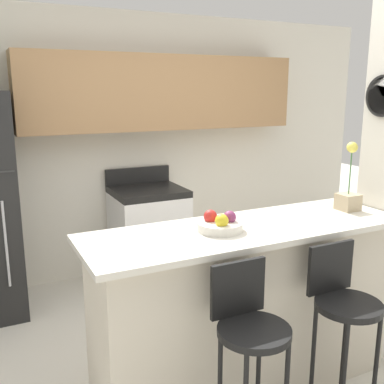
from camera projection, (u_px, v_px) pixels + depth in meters
name	position (u px, v px, depth m)	size (l,w,h in m)	color
wall_back	(143.00, 124.00, 4.39)	(5.60, 0.38, 2.55)	silver
counter_bar	(246.00, 308.00, 2.72)	(1.96, 0.62, 1.05)	beige
stove_range	(149.00, 234.00, 4.36)	(0.66, 0.61, 1.07)	white
bar_stool_left	(249.00, 334.00, 2.14)	(0.35, 0.35, 1.02)	black
bar_stool_right	(343.00, 309.00, 2.40)	(0.35, 0.35, 1.02)	black
orchid_vase	(349.00, 193.00, 2.94)	(0.13, 0.13, 0.45)	tan
fruit_bowl	(220.00, 224.00, 2.52)	(0.26, 0.26, 0.11)	silver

